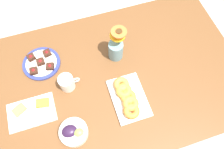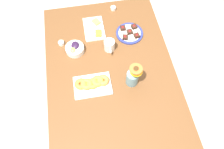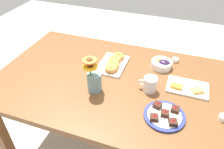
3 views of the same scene
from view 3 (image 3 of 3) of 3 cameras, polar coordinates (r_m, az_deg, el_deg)
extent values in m
plane|color=#B7B2A8|center=(2.04, 0.00, -17.68)|extent=(6.00, 6.00, 0.00)
cube|color=brown|center=(1.51, 0.00, -1.81)|extent=(1.60, 1.00, 0.04)
cube|color=brown|center=(2.04, 23.78, -6.90)|extent=(0.07, 0.07, 0.70)
cube|color=brown|center=(2.30, -13.59, 1.09)|extent=(0.07, 0.07, 0.70)
cube|color=brown|center=(1.85, -27.00, -13.65)|extent=(0.07, 0.07, 0.70)
cylinder|color=white|center=(1.40, 9.96, -2.50)|extent=(0.09, 0.09, 0.10)
cylinder|color=brown|center=(1.37, 10.15, -1.14)|extent=(0.08, 0.08, 0.00)
torus|color=white|center=(1.40, 7.76, -2.04)|extent=(0.05, 0.01, 0.05)
cylinder|color=white|center=(1.64, 12.79, 2.64)|extent=(0.15, 0.15, 0.05)
ellipsoid|color=#2D1938|center=(1.62, 13.49, 2.94)|extent=(0.08, 0.07, 0.04)
ellipsoid|color=#9EC14C|center=(1.64, 12.07, 3.77)|extent=(0.05, 0.05, 0.04)
cube|color=white|center=(1.50, 19.11, -3.22)|extent=(0.26, 0.17, 0.01)
cube|color=#EFB74C|center=(1.47, 21.45, -3.91)|extent=(0.09, 0.08, 0.02)
cube|color=white|center=(1.51, 18.52, -2.22)|extent=(0.07, 0.05, 0.01)
cube|color=orange|center=(1.46, 16.47, -2.91)|extent=(0.08, 0.06, 0.02)
cube|color=white|center=(1.62, 0.15, 2.63)|extent=(0.19, 0.28, 0.01)
torus|color=orange|center=(1.67, 1.64, 4.78)|extent=(0.10, 0.10, 0.04)
torus|color=orange|center=(1.64, 0.86, 4.10)|extent=(0.10, 0.10, 0.04)
torus|color=orange|center=(1.61, 0.34, 3.29)|extent=(0.12, 0.12, 0.03)
torus|color=gold|center=(1.57, 0.24, 2.47)|extent=(0.12, 0.12, 0.04)
torus|color=#D0883C|center=(1.54, -0.25, 1.60)|extent=(0.13, 0.13, 0.04)
cylinder|color=white|center=(1.37, 27.05, -10.03)|extent=(0.05, 0.05, 0.03)
cylinder|color=#C68923|center=(1.36, 27.17, -9.74)|extent=(0.04, 0.04, 0.01)
cylinder|color=white|center=(1.73, 16.18, 3.66)|extent=(0.05, 0.05, 0.03)
cylinder|color=maroon|center=(1.72, 16.23, 3.93)|extent=(0.04, 0.04, 0.01)
cylinder|color=navy|center=(1.28, 13.50, -10.46)|extent=(0.23, 0.23, 0.01)
cylinder|color=white|center=(1.28, 13.52, -10.40)|extent=(0.19, 0.19, 0.01)
cube|color=#381E14|center=(1.23, 15.63, -11.92)|extent=(0.05, 0.05, 0.02)
cone|color=red|center=(1.21, 15.78, -11.34)|extent=(0.02, 0.02, 0.01)
cube|color=#381E14|center=(1.23, 10.97, -10.97)|extent=(0.05, 0.05, 0.02)
cone|color=red|center=(1.21, 11.08, -10.37)|extent=(0.02, 0.02, 0.01)
cube|color=#381E14|center=(1.30, 16.15, -8.71)|extent=(0.05, 0.05, 0.02)
cone|color=red|center=(1.29, 16.30, -8.12)|extent=(0.02, 0.02, 0.01)
cube|color=#381E14|center=(1.30, 11.78, -7.81)|extent=(0.05, 0.05, 0.02)
cone|color=red|center=(1.29, 11.89, -7.22)|extent=(0.02, 0.02, 0.01)
cube|color=#381E14|center=(1.26, 13.64, -9.82)|extent=(0.05, 0.05, 0.02)
cone|color=red|center=(1.25, 13.77, -9.22)|extent=(0.02, 0.02, 0.01)
cylinder|color=#6B939E|center=(1.38, -4.63, -2.01)|extent=(0.09, 0.09, 0.12)
cylinder|color=#3D702D|center=(1.31, -5.74, 1.76)|extent=(0.01, 0.01, 0.10)
cylinder|color=orange|center=(1.28, -5.89, 3.73)|extent=(0.09, 0.09, 0.01)
cylinder|color=#472D14|center=(1.27, -5.91, 3.96)|extent=(0.04, 0.04, 0.01)
cylinder|color=#3D702D|center=(1.31, -5.62, 0.85)|extent=(0.01, 0.01, 0.06)
cylinder|color=yellow|center=(1.29, -5.71, 2.06)|extent=(0.09, 0.09, 0.01)
cylinder|color=#472D14|center=(1.29, -5.73, 2.28)|extent=(0.04, 0.04, 0.01)
camera|label=1|loc=(1.68, 16.86, 45.28)|focal=35.00mm
camera|label=2|loc=(1.79, -37.38, 50.80)|focal=35.00mm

